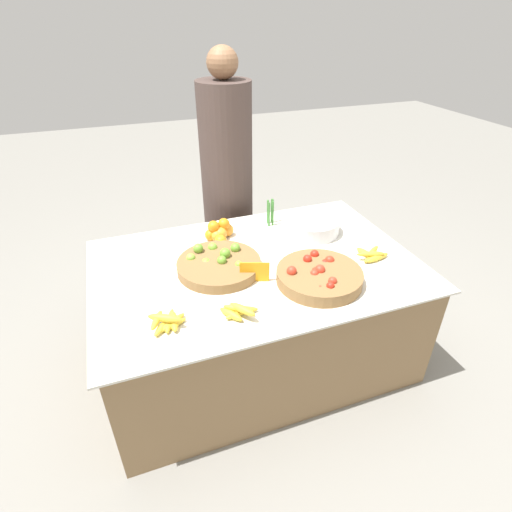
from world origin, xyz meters
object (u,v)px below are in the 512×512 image
object	(u,v)px
metal_bowl	(311,225)
vendor_person	(227,187)
price_sign	(255,272)
tomato_basket	(319,276)
lime_bowl	(219,264)

from	to	relation	value
metal_bowl	vendor_person	xyz separation A→B (m)	(-0.34, 0.62, 0.06)
metal_bowl	price_sign	bearing A→B (deg)	-143.48
tomato_basket	vendor_person	world-z (taller)	vendor_person
tomato_basket	metal_bowl	size ratio (longest dim) A/B	1.27
lime_bowl	vendor_person	world-z (taller)	vendor_person
lime_bowl	tomato_basket	xyz separation A→B (m)	(0.43, -0.27, 0.00)
price_sign	vendor_person	size ratio (longest dim) A/B	0.09
tomato_basket	price_sign	xyz separation A→B (m)	(-0.30, 0.11, 0.02)
metal_bowl	lime_bowl	bearing A→B (deg)	-162.13
metal_bowl	vendor_person	size ratio (longest dim) A/B	0.21
lime_bowl	metal_bowl	xyz separation A→B (m)	(0.63, 0.20, 0.02)
price_sign	lime_bowl	bearing A→B (deg)	149.81
lime_bowl	vendor_person	size ratio (longest dim) A/B	0.27
lime_bowl	vendor_person	distance (m)	0.87
lime_bowl	vendor_person	xyz separation A→B (m)	(0.29, 0.82, 0.07)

